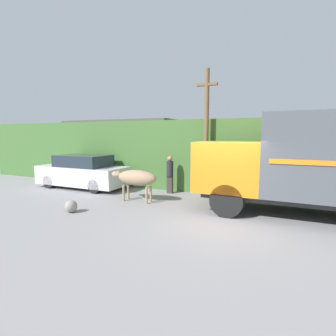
{
  "coord_description": "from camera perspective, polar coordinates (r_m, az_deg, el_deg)",
  "views": [
    {
      "loc": [
        1.81,
        -7.86,
        2.67
      ],
      "look_at": [
        -2.38,
        1.29,
        1.4
      ],
      "focal_mm": 28.0,
      "sensor_mm": 36.0,
      "label": 1
    }
  ],
  "objects": [
    {
      "name": "building_backdrop",
      "position": [
        15.57,
        -9.79,
        3.74
      ],
      "size": [
        6.65,
        2.7,
        3.48
      ],
      "color": "#B2BCAD",
      "rests_on": "ground_plane"
    },
    {
      "name": "parked_suv",
      "position": [
        13.94,
        -18.16,
        -0.83
      ],
      "size": [
        4.67,
        1.82,
        1.67
      ],
      "rotation": [
        0.0,
        0.0,
        0.01
      ],
      "color": "silver",
      "rests_on": "ground_plane"
    },
    {
      "name": "brown_cow",
      "position": [
        10.59,
        -7.02,
        -2.17
      ],
      "size": [
        2.07,
        0.63,
        1.28
      ],
      "rotation": [
        0.0,
        0.0,
        0.1
      ],
      "color": "#9E7F60",
      "rests_on": "ground_plane"
    },
    {
      "name": "utility_pole",
      "position": [
        11.45,
        8.32,
        7.98
      ],
      "size": [
        0.9,
        0.2,
        5.42
      ],
      "color": "brown",
      "rests_on": "ground_plane"
    },
    {
      "name": "ground_plane",
      "position": [
        8.5,
        11.24,
        -11.25
      ],
      "size": [
        60.0,
        60.0,
        0.0
      ],
      "primitive_type": "plane",
      "color": "gray"
    },
    {
      "name": "cargo_truck",
      "position": [
        9.46,
        30.51,
        1.12
      ],
      "size": [
        7.35,
        2.41,
        3.35
      ],
      "rotation": [
        0.0,
        0.0,
        -0.05
      ],
      "color": "#2D2D2D",
      "rests_on": "ground_plane"
    },
    {
      "name": "roadside_rock",
      "position": [
        9.75,
        -20.35,
        -7.84
      ],
      "size": [
        0.43,
        0.43,
        0.43
      ],
      "color": "gray",
      "rests_on": "ground_plane"
    },
    {
      "name": "hillside_embankment",
      "position": [
        14.32,
        17.3,
        2.95
      ],
      "size": [
        32.0,
        5.69,
        3.37
      ],
      "color": "#426B33",
      "rests_on": "ground_plane"
    },
    {
      "name": "pedestrian_on_hill",
      "position": [
        11.98,
        0.42,
        -1.0
      ],
      "size": [
        0.32,
        0.32,
        1.72
      ],
      "rotation": [
        0.0,
        0.0,
        3.18
      ],
      "color": "#38332D",
      "rests_on": "ground_plane"
    }
  ]
}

